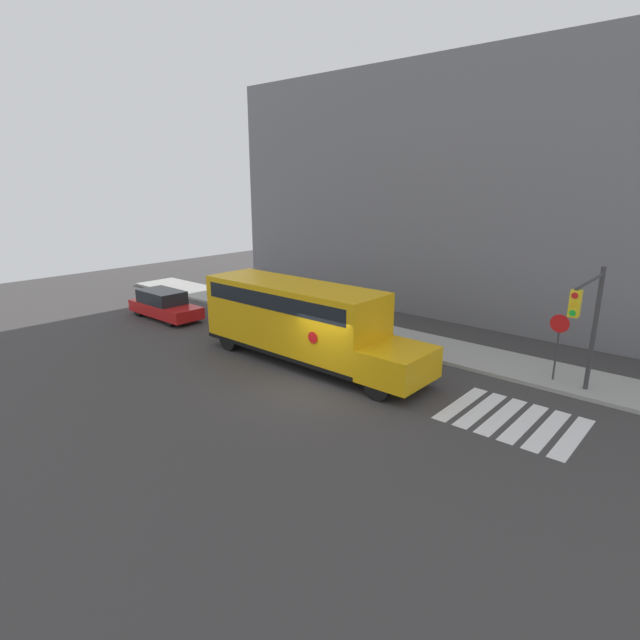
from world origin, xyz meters
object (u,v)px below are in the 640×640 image
at_px(traffic_light, 588,317).
at_px(parked_car, 164,305).
at_px(school_bus, 300,318).
at_px(stop_sign, 558,339).

bearing_deg(traffic_light, parked_car, -171.22).
relative_size(school_bus, parked_car, 2.20).
xyz_separation_m(school_bus, stop_sign, (8.71, 4.39, -0.10)).
relative_size(school_bus, traffic_light, 2.29).
bearing_deg(parked_car, stop_sign, 13.00).
xyz_separation_m(parked_car, traffic_light, (20.07, 3.10, 2.28)).
height_order(parked_car, stop_sign, stop_sign).
height_order(stop_sign, traffic_light, traffic_light).
distance_m(school_bus, parked_car, 10.28).
height_order(school_bus, parked_car, school_bus).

